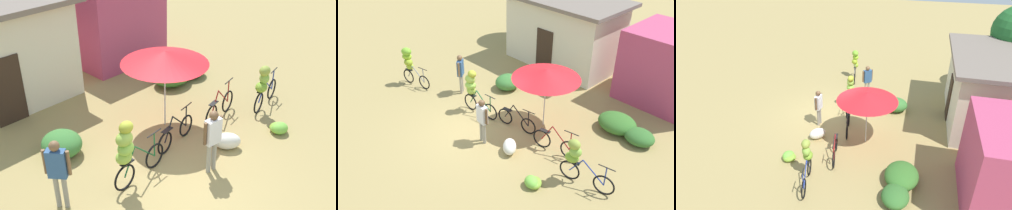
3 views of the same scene
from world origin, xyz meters
The scene contains 14 objects.
ground_plane centered at (0.00, 0.00, 0.00)m, with size 60.00×60.00×0.00m, color #9E8851.
shop_pink centered at (3.55, 6.94, 1.44)m, with size 3.20×2.80×2.87m, color #B64167.
hedge_bush_front_left centered at (-1.43, 2.95, 0.31)m, with size 1.00×1.09×0.63m, color #3B7835.
hedge_bush_front_right centered at (3.43, 3.67, 0.31)m, with size 1.40×1.16×0.61m, color #356B28.
hedge_bush_mid centered at (4.37, 3.56, 0.25)m, with size 1.05×0.89×0.51m, color #33682A.
market_umbrella centered at (1.40, 2.04, 2.09)m, with size 2.38×2.38×2.26m.
bicycle_near_pile centered at (-1.05, 0.79, 1.01)m, with size 1.71×0.48×1.73m.
bicycle_center_loaded centered at (0.90, 1.16, 0.35)m, with size 1.62×0.32×0.94m.
bicycle_by_shop centered at (2.74, 1.11, 0.37)m, with size 1.68×0.36×1.03m.
bicycle_rightmost centered at (4.02, 0.50, 0.87)m, with size 1.71×0.51×1.51m.
banana_pile_on_ground centered at (3.28, -0.54, 0.14)m, with size 0.68×0.68×0.33m.
produce_sack centered at (1.68, 0.05, 0.22)m, with size 0.70×0.44×0.44m, color silver.
person_vendor centered at (0.66, -0.22, 1.02)m, with size 0.58×0.25×1.66m.
person_bystander centered at (-2.53, 1.33, 1.04)m, with size 0.41×0.47×1.70m.
Camera 1 is at (-5.92, -5.04, 6.41)m, focal length 44.73 mm.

